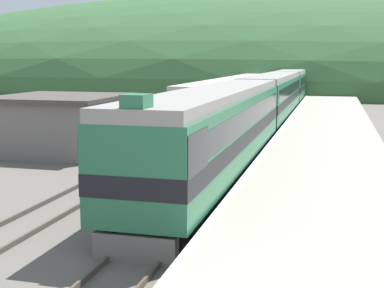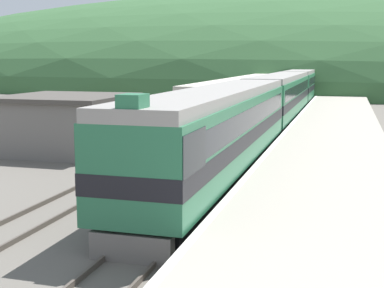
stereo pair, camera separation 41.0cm
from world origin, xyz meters
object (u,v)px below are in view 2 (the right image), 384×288
(express_train_lead_car, at_px, (219,130))
(carriage_third, at_px, (303,84))
(carriage_second, at_px, (281,97))
(siding_train, at_px, (249,93))
(carriage_fourth, at_px, (314,78))

(express_train_lead_car, distance_m, carriage_third, 45.48)
(express_train_lead_car, height_order, carriage_second, express_train_lead_car)
(carriage_third, height_order, siding_train, carriage_third)
(carriage_fourth, bearing_deg, express_train_lead_car, -90.00)
(carriage_second, relative_size, siding_train, 0.52)
(carriage_second, distance_m, carriage_fourth, 45.73)
(carriage_second, height_order, carriage_third, same)
(carriage_third, xyz_separation_m, carriage_fourth, (0.00, 22.86, 0.00))
(carriage_second, height_order, siding_train, carriage_second)
(carriage_second, distance_m, siding_train, 11.22)
(express_train_lead_car, height_order, carriage_third, express_train_lead_car)
(carriage_third, bearing_deg, siding_train, -109.80)
(express_train_lead_car, xyz_separation_m, siding_train, (-4.54, 32.88, -0.41))
(siding_train, bearing_deg, carriage_fourth, 82.71)
(carriage_second, distance_m, carriage_third, 22.86)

